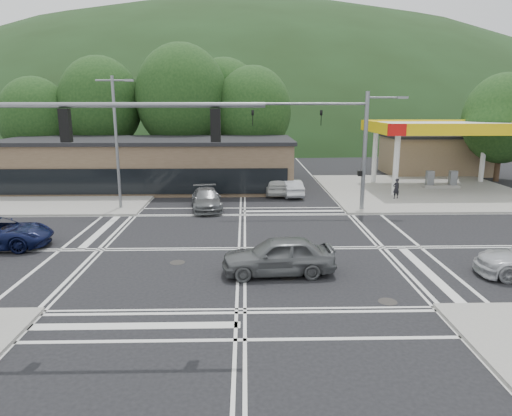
{
  "coord_description": "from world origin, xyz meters",
  "views": [
    {
      "loc": [
        0.19,
        -22.2,
        7.26
      ],
      "look_at": [
        0.8,
        3.15,
        1.4
      ],
      "focal_mm": 32.0,
      "sensor_mm": 36.0,
      "label": 1
    }
  ],
  "objects_px": {
    "car_queue_b": "(277,184)",
    "car_grey_center": "(278,256)",
    "car_queue_a": "(291,188)",
    "pedestrian": "(396,188)",
    "car_northbound": "(207,199)"
  },
  "relations": [
    {
      "from": "pedestrian",
      "to": "car_queue_a",
      "type": "bearing_deg",
      "value": -33.62
    },
    {
      "from": "car_northbound",
      "to": "car_queue_b",
      "type": "bearing_deg",
      "value": 37.03
    },
    {
      "from": "car_queue_b",
      "to": "car_grey_center",
      "type": "bearing_deg",
      "value": 86.28
    },
    {
      "from": "car_queue_a",
      "to": "car_queue_b",
      "type": "height_order",
      "value": "car_queue_b"
    },
    {
      "from": "car_grey_center",
      "to": "car_queue_b",
      "type": "relative_size",
      "value": 1.02
    },
    {
      "from": "car_queue_a",
      "to": "car_northbound",
      "type": "height_order",
      "value": "car_northbound"
    },
    {
      "from": "car_queue_a",
      "to": "car_northbound",
      "type": "bearing_deg",
      "value": 29.88
    },
    {
      "from": "car_queue_b",
      "to": "pedestrian",
      "type": "xyz_separation_m",
      "value": [
        8.9,
        -2.74,
        0.11
      ]
    },
    {
      "from": "car_grey_center",
      "to": "pedestrian",
      "type": "height_order",
      "value": "pedestrian"
    },
    {
      "from": "car_queue_b",
      "to": "car_northbound",
      "type": "distance_m",
      "value": 7.46
    },
    {
      "from": "car_queue_a",
      "to": "pedestrian",
      "type": "distance_m",
      "value": 8.03
    },
    {
      "from": "car_queue_a",
      "to": "car_queue_b",
      "type": "xyz_separation_m",
      "value": [
        -1.11,
        0.78,
        0.16
      ]
    },
    {
      "from": "car_northbound",
      "to": "pedestrian",
      "type": "bearing_deg",
      "value": 2.14
    },
    {
      "from": "car_queue_b",
      "to": "pedestrian",
      "type": "height_order",
      "value": "pedestrian"
    },
    {
      "from": "car_grey_center",
      "to": "car_northbound",
      "type": "height_order",
      "value": "car_grey_center"
    }
  ]
}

